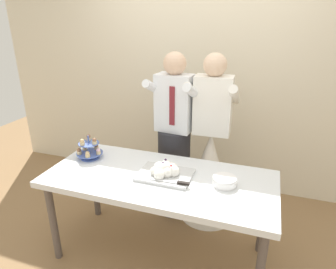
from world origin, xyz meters
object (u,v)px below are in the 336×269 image
at_px(dessert_table, 159,184).
at_px(plate_stack, 225,181).
at_px(main_cake_tray, 165,171).
at_px(cupcake_stand, 89,150).
at_px(person_groom, 174,146).
at_px(person_bride, 209,165).

distance_m(dessert_table, plate_stack, 0.52).
bearing_deg(main_cake_tray, dessert_table, -157.88).
height_order(dessert_table, cupcake_stand, cupcake_stand).
distance_m(cupcake_stand, person_groom, 0.82).
bearing_deg(plate_stack, main_cake_tray, -178.23).
bearing_deg(person_bride, main_cake_tray, -108.68).
distance_m(main_cake_tray, plate_stack, 0.46).
height_order(main_cake_tray, person_bride, person_bride).
xyz_separation_m(dessert_table, person_groom, (-0.08, 0.65, 0.05)).
relative_size(dessert_table, cupcake_stand, 7.83).
bearing_deg(person_groom, plate_stack, -46.23).
distance_m(plate_stack, person_groom, 0.85).
relative_size(dessert_table, main_cake_tray, 4.13).
relative_size(cupcake_stand, person_bride, 0.14).
relative_size(main_cake_tray, plate_stack, 2.39).
distance_m(plate_stack, person_bride, 0.73).
height_order(dessert_table, person_bride, person_bride).
relative_size(dessert_table, person_bride, 1.08).
bearing_deg(main_cake_tray, cupcake_stand, 172.92).
relative_size(plate_stack, person_bride, 0.11).
xyz_separation_m(plate_stack, person_bride, (-0.24, 0.65, -0.23)).
distance_m(cupcake_stand, main_cake_tray, 0.75).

